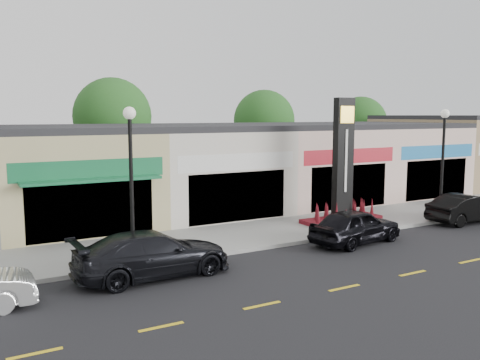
{
  "coord_description": "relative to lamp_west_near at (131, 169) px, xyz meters",
  "views": [
    {
      "loc": [
        -13.23,
        -14.71,
        5.34
      ],
      "look_at": [
        -2.81,
        4.0,
        2.59
      ],
      "focal_mm": 38.0,
      "sensor_mm": 36.0,
      "label": 1
    }
  ],
  "objects": [
    {
      "name": "car_black_conv",
      "position": [
        16.74,
        -1.0,
        -2.76
      ],
      "size": [
        1.65,
        4.4,
        1.43
      ],
      "primitive_type": "imported",
      "rotation": [
        0.0,
        0.0,
        1.54
      ],
      "color": "black",
      "rests_on": "ground"
    },
    {
      "name": "car_black_sedan",
      "position": [
        9.07,
        -1.45,
        -2.74
      ],
      "size": [
        2.38,
        4.56,
        1.48
      ],
      "primitive_type": "imported",
      "rotation": [
        0.0,
        0.0,
        1.72
      ],
      "color": "black",
      "rests_on": "ground"
    },
    {
      "name": "ground",
      "position": [
        8.0,
        -2.5,
        -3.48
      ],
      "size": [
        120.0,
        120.0,
        0.0
      ],
      "primitive_type": "plane",
      "color": "black",
      "rests_on": "ground"
    },
    {
      "name": "shop_tan",
      "position": [
        27.5,
        8.98,
        -0.83
      ],
      "size": [
        7.0,
        10.01,
        5.3
      ],
      "color": "#9B815A",
      "rests_on": "ground"
    },
    {
      "name": "lamp_west_near",
      "position": [
        0.0,
        0.0,
        0.0
      ],
      "size": [
        0.44,
        0.44,
        5.47
      ],
      "color": "black",
      "rests_on": "sidewalk"
    },
    {
      "name": "lamp_east_near",
      "position": [
        16.0,
        0.0,
        0.0
      ],
      "size": [
        0.44,
        0.44,
        5.47
      ],
      "color": "black",
      "rests_on": "sidewalk"
    },
    {
      "name": "car_dark_sedan",
      "position": [
        0.19,
        -1.53,
        -2.71
      ],
      "size": [
        2.34,
        5.34,
        1.53
      ],
      "primitive_type": "imported",
      "rotation": [
        0.0,
        0.0,
        1.61
      ],
      "color": "black",
      "rests_on": "ground"
    },
    {
      "name": "shop_pink_w",
      "position": [
        13.5,
        8.97,
        -1.08
      ],
      "size": [
        7.0,
        10.01,
        4.8
      ],
      "color": "beige",
      "rests_on": "ground"
    },
    {
      "name": "tree_rear_west",
      "position": [
        4.0,
        17.0,
        1.74
      ],
      "size": [
        5.2,
        5.2,
        7.83
      ],
      "color": "#382619",
      "rests_on": "ground"
    },
    {
      "name": "pylon_sign",
      "position": [
        11.0,
        1.7,
        -1.2
      ],
      "size": [
        4.2,
        1.3,
        6.0
      ],
      "color": "maroon",
      "rests_on": "sidewalk"
    },
    {
      "name": "sidewalk",
      "position": [
        8.0,
        1.85,
        -3.4
      ],
      "size": [
        52.0,
        4.3,
        0.15
      ],
      "primitive_type": "cube",
      "color": "gray",
      "rests_on": "ground"
    },
    {
      "name": "tree_rear_mid",
      "position": [
        16.0,
        17.0,
        1.41
      ],
      "size": [
        4.8,
        4.8,
        7.29
      ],
      "color": "#382619",
      "rests_on": "ground"
    },
    {
      "name": "shop_pink_e",
      "position": [
        20.5,
        8.97,
        -1.08
      ],
      "size": [
        7.0,
        10.01,
        4.8
      ],
      "color": "beige",
      "rests_on": "ground"
    },
    {
      "name": "shop_beige",
      "position": [
        -0.5,
        8.96,
        -1.08
      ],
      "size": [
        7.0,
        10.85,
        4.8
      ],
      "color": "tan",
      "rests_on": "ground"
    },
    {
      "name": "tree_rear_east",
      "position": [
        26.0,
        17.0,
        1.15
      ],
      "size": [
        4.6,
        4.6,
        6.94
      ],
      "color": "#382619",
      "rests_on": "ground"
    },
    {
      "name": "curb",
      "position": [
        8.0,
        -0.4,
        -3.4
      ],
      "size": [
        52.0,
        0.2,
        0.15
      ],
      "primitive_type": "cube",
      "color": "gray",
      "rests_on": "ground"
    },
    {
      "name": "shop_cream",
      "position": [
        6.5,
        8.97,
        -1.08
      ],
      "size": [
        7.0,
        10.01,
        4.8
      ],
      "color": "beige",
      "rests_on": "ground"
    }
  ]
}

